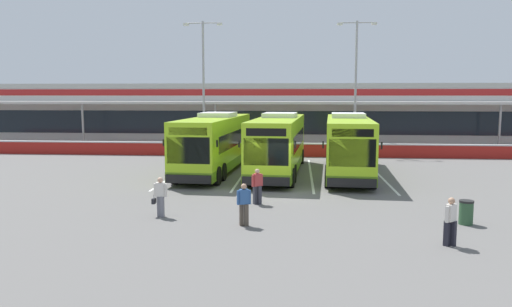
% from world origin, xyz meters
% --- Properties ---
extents(ground_plane, '(200.00, 200.00, 0.00)m').
position_xyz_m(ground_plane, '(0.00, 0.00, 0.00)').
color(ground_plane, '#605E5B').
extents(terminal_building, '(70.00, 13.00, 6.00)m').
position_xyz_m(terminal_building, '(-0.00, 26.91, 3.01)').
color(terminal_building, silver).
rests_on(terminal_building, ground).
extents(red_barrier_wall, '(60.00, 0.40, 1.10)m').
position_xyz_m(red_barrier_wall, '(0.00, 14.50, 0.56)').
color(red_barrier_wall, maroon).
rests_on(red_barrier_wall, ground).
extents(coach_bus_leftmost, '(3.53, 12.28, 3.78)m').
position_xyz_m(coach_bus_leftmost, '(-4.03, 6.27, 1.79)').
color(coach_bus_leftmost, '#9ED11E').
rests_on(coach_bus_leftmost, ground).
extents(coach_bus_left_centre, '(3.53, 12.28, 3.78)m').
position_xyz_m(coach_bus_left_centre, '(0.05, 5.99, 1.79)').
color(coach_bus_left_centre, '#9ED11E').
rests_on(coach_bus_left_centre, ground).
extents(coach_bus_centre, '(3.53, 12.28, 3.78)m').
position_xyz_m(coach_bus_centre, '(4.36, 5.91, 1.79)').
color(coach_bus_centre, '#9ED11E').
rests_on(coach_bus_centre, ground).
extents(bay_stripe_far_west, '(0.14, 13.00, 0.01)m').
position_xyz_m(bay_stripe_far_west, '(-6.30, 6.00, 0.00)').
color(bay_stripe_far_west, silver).
rests_on(bay_stripe_far_west, ground).
extents(bay_stripe_west, '(0.14, 13.00, 0.01)m').
position_xyz_m(bay_stripe_west, '(-2.10, 6.00, 0.00)').
color(bay_stripe_west, silver).
rests_on(bay_stripe_west, ground).
extents(bay_stripe_mid_west, '(0.14, 13.00, 0.01)m').
position_xyz_m(bay_stripe_mid_west, '(2.10, 6.00, 0.00)').
color(bay_stripe_mid_west, silver).
rests_on(bay_stripe_mid_west, ground).
extents(bay_stripe_centre, '(0.14, 13.00, 0.01)m').
position_xyz_m(bay_stripe_centre, '(6.30, 6.00, 0.00)').
color(bay_stripe_centre, silver).
rests_on(bay_stripe_centre, ground).
extents(pedestrian_with_handbag, '(0.62, 0.33, 1.62)m').
position_xyz_m(pedestrian_with_handbag, '(-4.28, -5.57, 0.86)').
color(pedestrian_with_handbag, slate).
rests_on(pedestrian_with_handbag, ground).
extents(pedestrian_in_dark_coat, '(0.53, 0.32, 1.62)m').
position_xyz_m(pedestrian_in_dark_coat, '(-0.73, -6.69, 0.87)').
color(pedestrian_in_dark_coat, '#4C4238').
rests_on(pedestrian_in_dark_coat, ground).
extents(pedestrian_child, '(0.50, 0.38, 1.62)m').
position_xyz_m(pedestrian_child, '(-0.53, -2.96, 0.87)').
color(pedestrian_child, '#33333D').
rests_on(pedestrian_child, ground).
extents(pedestrian_near_bin, '(0.46, 0.43, 1.62)m').
position_xyz_m(pedestrian_near_bin, '(6.28, -8.62, 0.87)').
color(pedestrian_near_bin, black).
rests_on(pedestrian_near_bin, ground).
extents(lamp_post_west, '(3.24, 0.28, 11.00)m').
position_xyz_m(lamp_post_west, '(-6.71, 16.59, 6.29)').
color(lamp_post_west, '#9E9EA3').
rests_on(lamp_post_west, ground).
extents(lamp_post_centre, '(3.24, 0.28, 11.00)m').
position_xyz_m(lamp_post_centre, '(6.04, 17.45, 6.29)').
color(lamp_post_centre, '#9E9EA3').
rests_on(lamp_post_centre, ground).
extents(litter_bin, '(0.54, 0.54, 0.93)m').
position_xyz_m(litter_bin, '(7.72, -5.76, 0.47)').
color(litter_bin, '#2D5133').
rests_on(litter_bin, ground).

